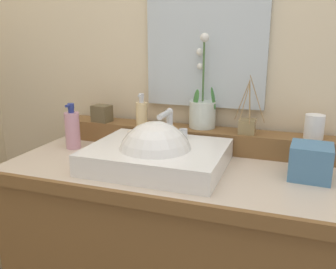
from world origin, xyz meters
name	(u,v)px	position (x,y,z in m)	size (l,w,h in m)	color
wall_back	(203,54)	(0.00, 0.40, 1.27)	(2.95, 0.20, 2.53)	beige
vanity_cabinet	(174,269)	(0.00, 0.00, 0.45)	(1.21, 0.59, 0.89)	brown
back_ledge	(191,138)	(0.00, 0.22, 0.93)	(1.14, 0.12, 0.09)	brown
sink_basin	(156,158)	(-0.05, -0.05, 0.93)	(0.47, 0.38, 0.29)	white
soap_bar	(136,133)	(-0.18, 0.06, 0.98)	(0.07, 0.04, 0.02)	silver
potted_plant	(202,109)	(0.04, 0.24, 1.05)	(0.12, 0.11, 0.38)	silver
soap_dispenser	(142,113)	(-0.21, 0.19, 1.03)	(0.05, 0.05, 0.13)	#E1C289
tumbler_cup	(314,127)	(0.47, 0.21, 1.02)	(0.07, 0.07, 0.09)	white
reed_diffuser	(247,126)	(0.23, 0.20, 1.01)	(0.12, 0.07, 0.23)	olive
trinket_box	(102,113)	(-0.40, 0.19, 1.01)	(0.08, 0.06, 0.07)	brown
lotion_bottle	(72,129)	(-0.46, 0.05, 0.97)	(0.06, 0.06, 0.19)	#CC91A6
tissue_box	(311,162)	(0.46, 0.02, 0.95)	(0.13, 0.13, 0.11)	teal
mirror	(205,47)	(0.04, 0.29, 1.30)	(0.50, 0.02, 0.49)	silver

